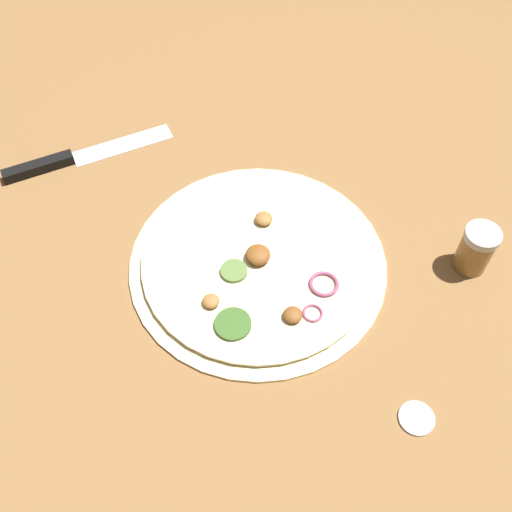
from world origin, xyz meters
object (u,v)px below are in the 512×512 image
(knife, at_px, (61,161))
(spice_jar, at_px, (474,248))
(loose_cap, at_px, (414,418))
(pizza, at_px, (256,262))

(knife, height_order, spice_jar, spice_jar)
(spice_jar, bearing_deg, loose_cap, -115.37)
(loose_cap, bearing_deg, pizza, 130.40)
(pizza, relative_size, knife, 1.39)
(pizza, relative_size, spice_jar, 4.92)
(loose_cap, bearing_deg, spice_jar, 64.63)
(knife, bearing_deg, spice_jar, -42.65)
(knife, height_order, loose_cap, knife)
(knife, relative_size, loose_cap, 5.99)
(pizza, height_order, spice_jar, spice_jar)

